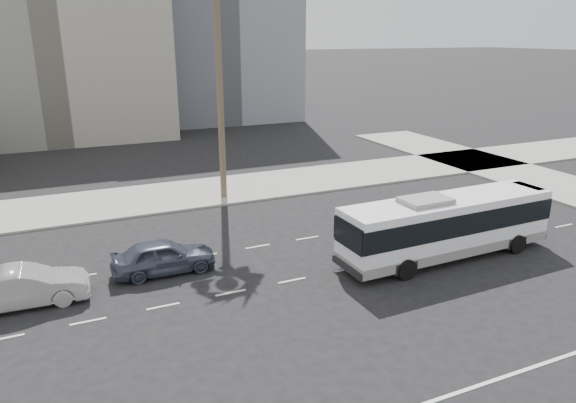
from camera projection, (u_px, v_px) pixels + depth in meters
ground at (347, 269)px, 25.62m from camera, size 700.00×700.00×0.00m
sidewalk_north at (243, 187)px, 39.08m from camera, size 120.00×7.00×0.15m
midrise_beige_west at (48, 53)px, 57.36m from camera, size 24.00×18.00×18.00m
midrise_gray_center at (206, 19)px, 69.98m from camera, size 20.00×20.00×26.00m
city_bus at (447, 224)px, 26.58m from camera, size 11.86×2.96×3.39m
car_a at (163, 256)px, 25.09m from camera, size 2.03×4.93×1.67m
car_b at (25, 287)px, 22.04m from camera, size 1.98×5.17×1.68m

